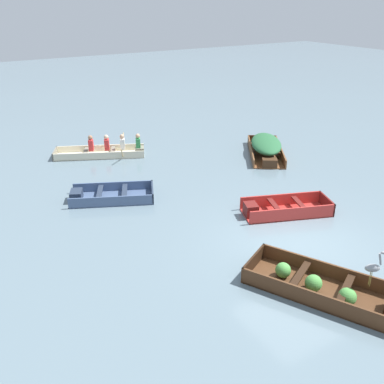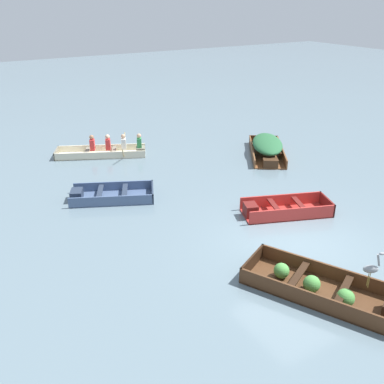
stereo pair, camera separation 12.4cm
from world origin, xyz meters
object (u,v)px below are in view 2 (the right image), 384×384
object	(u,v)px
skiff_wooden_brown_far_moored	(267,146)
rowboat_cream_with_crew	(107,150)
skiff_red_mid_moored	(282,210)
heron_on_dinghy	(372,268)
skiff_slate_blue_near_moored	(109,195)
dinghy_dark_varnish_foreground	(323,289)

from	to	relation	value
skiff_wooden_brown_far_moored	rowboat_cream_with_crew	xyz separation A→B (m)	(-5.59, 3.34, -0.20)
skiff_red_mid_moored	heron_on_dinghy	size ratio (longest dim) A/B	3.32
heron_on_dinghy	rowboat_cream_with_crew	bearing A→B (deg)	97.00
skiff_slate_blue_near_moored	skiff_red_mid_moored	bearing A→B (deg)	-41.88
skiff_red_mid_moored	rowboat_cream_with_crew	distance (m)	8.03
rowboat_cream_with_crew	skiff_red_mid_moored	bearing A→B (deg)	-70.80
heron_on_dinghy	skiff_slate_blue_near_moored	bearing A→B (deg)	110.48
heron_on_dinghy	dinghy_dark_varnish_foreground	bearing A→B (deg)	131.65
skiff_red_mid_moored	rowboat_cream_with_crew	world-z (taller)	rowboat_cream_with_crew
skiff_red_mid_moored	heron_on_dinghy	world-z (taller)	heron_on_dinghy
rowboat_cream_with_crew	heron_on_dinghy	bearing A→B (deg)	-83.00
skiff_slate_blue_near_moored	heron_on_dinghy	world-z (taller)	heron_on_dinghy
dinghy_dark_varnish_foreground	heron_on_dinghy	size ratio (longest dim) A/B	4.19
skiff_red_mid_moored	skiff_wooden_brown_far_moored	xyz separation A→B (m)	(2.95, 4.25, 0.26)
rowboat_cream_with_crew	skiff_slate_blue_near_moored	bearing A→B (deg)	-110.10
dinghy_dark_varnish_foreground	skiff_wooden_brown_far_moored	bearing A→B (deg)	58.08
dinghy_dark_varnish_foreground	rowboat_cream_with_crew	world-z (taller)	rowboat_cream_with_crew
skiff_red_mid_moored	rowboat_cream_with_crew	xyz separation A→B (m)	(-2.64, 7.59, 0.06)
heron_on_dinghy	skiff_wooden_brown_far_moored	bearing A→B (deg)	63.22
skiff_slate_blue_near_moored	skiff_red_mid_moored	xyz separation A→B (m)	(4.08, -3.66, 0.03)
skiff_wooden_brown_far_moored	heron_on_dinghy	bearing A→B (deg)	-116.78
dinghy_dark_varnish_foreground	skiff_slate_blue_near_moored	bearing A→B (deg)	108.06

